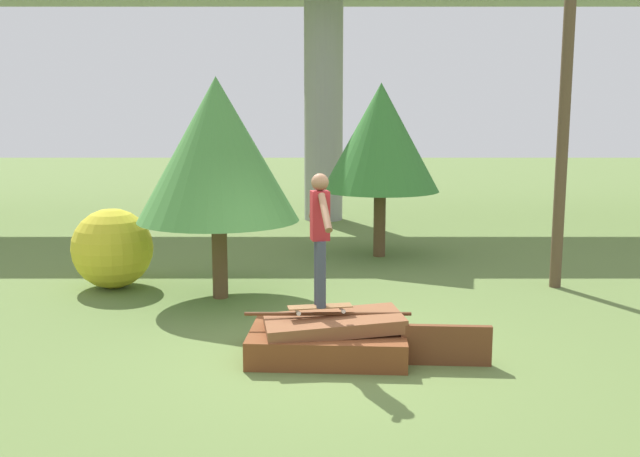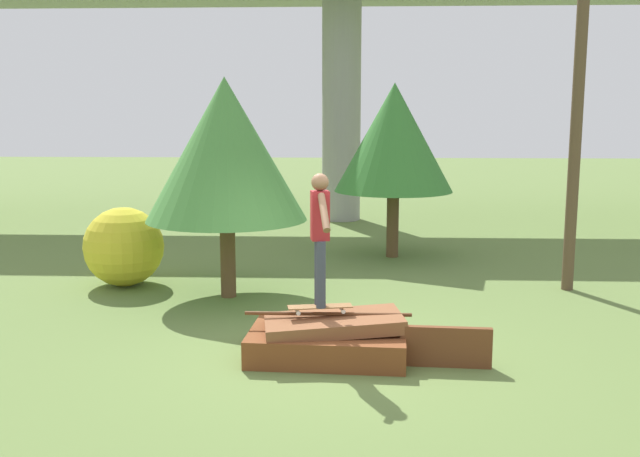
{
  "view_description": "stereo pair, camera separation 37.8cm",
  "coord_description": "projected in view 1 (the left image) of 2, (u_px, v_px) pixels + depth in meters",
  "views": [
    {
      "loc": [
        -0.1,
        -8.8,
        3.1
      ],
      "look_at": [
        -0.1,
        -0.03,
        1.66
      ],
      "focal_mm": 40.0,
      "sensor_mm": 36.0,
      "label": 1
    },
    {
      "loc": [
        0.28,
        -8.79,
        3.1
      ],
      "look_at": [
        -0.1,
        -0.03,
        1.66
      ],
      "focal_mm": 40.0,
      "sensor_mm": 36.0,
      "label": 2
    }
  ],
  "objects": [
    {
      "name": "scrap_plank_loose",
      "position": [
        446.0,
        345.0,
        8.79
      ],
      "size": [
        1.12,
        0.16,
        0.51
      ],
      "color": "brown",
      "rests_on": "ground_plane"
    },
    {
      "name": "ground_plane",
      "position": [
        328.0,
        355.0,
        9.18
      ],
      "size": [
        80.0,
        80.0,
        0.0
      ],
      "primitive_type": "plane",
      "color": "olive"
    },
    {
      "name": "tree_behind_left",
      "position": [
        217.0,
        150.0,
        11.63
      ],
      "size": [
        2.68,
        2.68,
        3.67
      ],
      "color": "brown",
      "rests_on": "ground_plane"
    },
    {
      "name": "scrap_pile",
      "position": [
        329.0,
        338.0,
        9.14
      ],
      "size": [
        2.13,
        1.46,
        0.57
      ],
      "color": "brown",
      "rests_on": "ground_plane"
    },
    {
      "name": "highway_overpass",
      "position": [
        324.0,
        7.0,
        19.82
      ],
      "size": [
        44.0,
        4.06,
        6.87
      ],
      "color": "gray",
      "rests_on": "ground_plane"
    },
    {
      "name": "utility_pole",
      "position": [
        569.0,
        24.0,
        12.03
      ],
      "size": [
        1.3,
        0.2,
        8.89
      ],
      "color": "brown",
      "rests_on": "ground_plane"
    },
    {
      "name": "skateboard",
      "position": [
        320.0,
        307.0,
        9.05
      ],
      "size": [
        0.84,
        0.35,
        0.09
      ],
      "color": "brown",
      "rests_on": "scrap_pile"
    },
    {
      "name": "bush_yellow_flowering",
      "position": [
        112.0,
        248.0,
        12.61
      ],
      "size": [
        1.42,
        1.42,
        1.42
      ],
      "color": "gold",
      "rests_on": "ground_plane"
    },
    {
      "name": "tree_behind_right",
      "position": [
        381.0,
        138.0,
        15.07
      ],
      "size": [
        2.52,
        2.52,
        3.71
      ],
      "color": "brown",
      "rests_on": "ground_plane"
    },
    {
      "name": "skater",
      "position": [
        320.0,
        230.0,
        8.89
      ],
      "size": [
        0.31,
        1.22,
        1.69
      ],
      "color": "#383D4C",
      "rests_on": "skateboard"
    }
  ]
}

